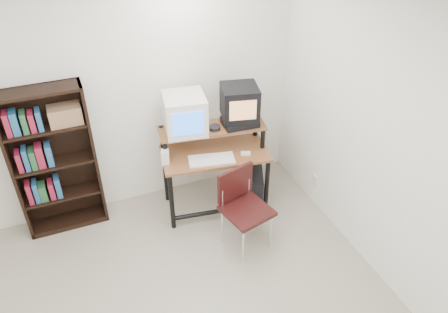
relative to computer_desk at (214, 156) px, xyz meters
name	(u,v)px	position (x,y,z in m)	size (l,w,h in m)	color
ceiling	(146,34)	(-0.92, -1.51, 1.92)	(4.00, 4.00, 0.01)	white
back_wall	(111,99)	(-0.92, 0.49, 0.62)	(4.00, 0.01, 2.60)	white
right_wall	(407,162)	(1.08, -1.51, 0.62)	(0.01, 4.00, 2.60)	white
computer_desk	(214,156)	(0.00, 0.00, 0.00)	(1.19, 0.72, 0.98)	brown
crt_monitor	(185,114)	(-0.26, 0.16, 0.49)	(0.47, 0.47, 0.39)	white
vcr	(240,122)	(0.30, 0.03, 0.33)	(0.36, 0.26, 0.08)	black
crt_tv	(240,102)	(0.31, 0.07, 0.54)	(0.44, 0.43, 0.35)	black
cd_spindle	(215,128)	(0.02, 0.04, 0.32)	(0.12, 0.12, 0.05)	#26262B
keyboard	(212,160)	(-0.09, -0.15, 0.06)	(0.47, 0.21, 0.04)	white
mousepad	(244,155)	(0.27, -0.16, 0.04)	(0.22, 0.18, 0.01)	black
mouse	(246,154)	(0.28, -0.18, 0.06)	(0.10, 0.06, 0.03)	white
desk_speaker	(165,157)	(-0.54, -0.01, 0.13)	(0.08, 0.07, 0.17)	white
pc_tower	(253,187)	(0.42, -0.11, -0.47)	(0.20, 0.45, 0.42)	black
school_chair	(242,202)	(0.05, -0.63, -0.15)	(0.52, 0.52, 0.85)	black
bookshelf	(54,159)	(-1.58, 0.34, 0.15)	(0.80, 0.27, 1.60)	black
wall_outlet	(314,180)	(1.07, -0.36, -0.38)	(0.02, 0.08, 0.12)	beige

